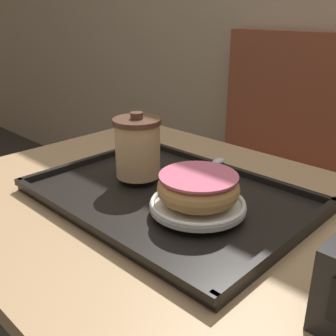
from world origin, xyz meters
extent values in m
cube|color=brown|center=(0.00, 0.84, 0.23)|extent=(1.20, 0.44, 0.45)
cube|color=tan|center=(0.00, 0.00, 0.73)|extent=(0.93, 0.69, 0.03)
cube|color=black|center=(-0.02, 0.00, 0.75)|extent=(0.48, 0.35, 0.01)
cube|color=black|center=(-0.02, -0.17, 0.77)|extent=(0.48, 0.01, 0.01)
cube|color=black|center=(-0.02, 0.16, 0.77)|extent=(0.48, 0.01, 0.01)
cube|color=black|center=(-0.25, 0.00, 0.77)|extent=(0.01, 0.35, 0.01)
cube|color=black|center=(0.21, 0.00, 0.77)|extent=(0.01, 0.35, 0.01)
cylinder|color=#E0B784|center=(-0.11, 0.00, 0.82)|extent=(0.09, 0.09, 0.10)
cylinder|color=brown|center=(-0.11, 0.00, 0.88)|extent=(0.09, 0.09, 0.01)
cylinder|color=brown|center=(-0.11, 0.00, 0.89)|extent=(0.02, 0.02, 0.01)
cylinder|color=white|center=(0.07, -0.03, 0.78)|extent=(0.16, 0.16, 0.01)
torus|color=white|center=(0.07, -0.03, 0.78)|extent=(0.16, 0.16, 0.01)
torus|color=tan|center=(0.07, -0.03, 0.81)|extent=(0.13, 0.13, 0.04)
cylinder|color=#DB6684|center=(0.07, -0.03, 0.83)|extent=(0.13, 0.13, 0.00)
ellipsoid|color=silver|center=(-0.03, 0.16, 0.78)|extent=(0.03, 0.04, 0.01)
cube|color=silver|center=(-0.02, 0.09, 0.77)|extent=(0.02, 0.11, 0.00)
camera|label=1|loc=(0.43, -0.47, 1.07)|focal=42.00mm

